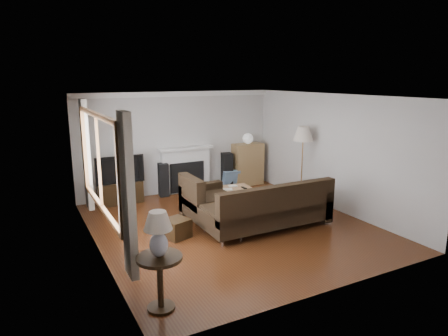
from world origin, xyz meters
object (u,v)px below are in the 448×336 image
tv_stand (120,192)px  floor_lamp (302,165)px  coffee_table (226,199)px  bookshelf (248,164)px  sectional_sofa (267,206)px  side_table (160,283)px

tv_stand → floor_lamp: (3.73, -1.88, 0.63)m
coffee_table → floor_lamp: 1.93m
bookshelf → sectional_sofa: 3.22m
coffee_table → floor_lamp: size_ratio=0.67×
tv_stand → sectional_sofa: bearing=-54.0°
floor_lamp → sectional_sofa: bearing=-148.0°
coffee_table → floor_lamp: bearing=-5.0°
sectional_sofa → bookshelf: bearing=65.5°
bookshelf → floor_lamp: (0.29, -1.91, 0.32)m
coffee_table → side_table: side_table is taller
sectional_sofa → floor_lamp: (1.63, 1.02, 0.44)m
tv_stand → coffee_table: (1.95, -1.51, -0.02)m
bookshelf → coffee_table: size_ratio=0.95×
bookshelf → floor_lamp: bearing=-81.3°
sectional_sofa → tv_stand: bearing=126.0°
tv_stand → floor_lamp: 4.23m
bookshelf → side_table: size_ratio=1.57×
tv_stand → bookshelf: size_ratio=0.89×
coffee_table → side_table: bearing=-123.0°
bookshelf → tv_stand: bearing=-179.5°
floor_lamp → side_table: floor_lamp is taller
tv_stand → bookshelf: 3.45m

